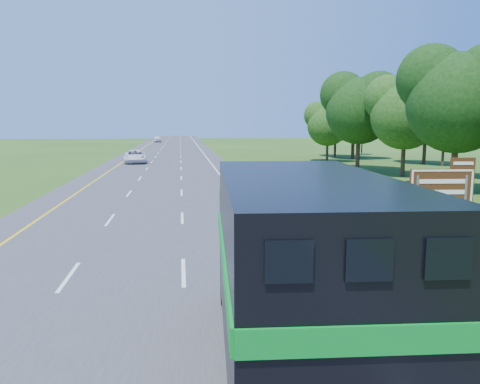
{
  "coord_description": "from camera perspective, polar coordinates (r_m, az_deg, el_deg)",
  "views": [
    {
      "loc": [
        1.81,
        -4.04,
        4.93
      ],
      "look_at": [
        4.65,
        18.29,
        1.6
      ],
      "focal_mm": 35.0,
      "sensor_mm": 36.0,
      "label": 1
    }
  ],
  "objects": [
    {
      "name": "lane_markings",
      "position": [
        54.29,
        -9.14,
        3.14
      ],
      "size": [
        11.15,
        260.0,
        0.01
      ],
      "color": "yellow",
      "rests_on": "road"
    },
    {
      "name": "horse_truck",
      "position": [
        9.15,
        6.86,
        -9.19
      ],
      "size": [
        3.34,
        9.16,
        3.99
      ],
      "rotation": [
        0.0,
        0.0,
        -0.06
      ],
      "color": "black",
      "rests_on": "road"
    },
    {
      "name": "exit_sign",
      "position": [
        17.44,
        23.42,
        -0.47
      ],
      "size": [
        2.22,
        0.27,
        3.77
      ],
      "rotation": [
        0.0,
        0.0,
        -0.09
      ],
      "color": "gray",
      "rests_on": "ground"
    },
    {
      "name": "white_suv",
      "position": [
        59.23,
        -12.65,
        4.24
      ],
      "size": [
        3.09,
        5.92,
        1.59
      ],
      "primitive_type": "imported",
      "rotation": [
        0.0,
        0.0,
        0.08
      ],
      "color": "white",
      "rests_on": "road"
    },
    {
      "name": "delineator",
      "position": [
        21.07,
        14.24,
        -3.7
      ],
      "size": [
        0.09,
        0.05,
        1.13
      ],
      "color": "#F9510D",
      "rests_on": "ground"
    },
    {
      "name": "far_car",
      "position": [
        123.08,
        -10.04,
        6.38
      ],
      "size": [
        2.19,
        4.8,
        1.6
      ],
      "primitive_type": "imported",
      "rotation": [
        0.0,
        0.0,
        0.07
      ],
      "color": "silver",
      "rests_on": "road"
    },
    {
      "name": "road",
      "position": [
        54.29,
        -9.14,
        3.12
      ],
      "size": [
        15.0,
        260.0,
        0.04
      ],
      "primitive_type": "cube",
      "color": "#38383A",
      "rests_on": "ground"
    }
  ]
}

